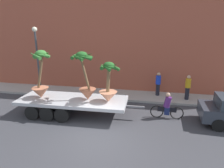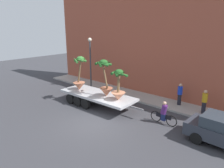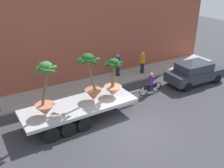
{
  "view_description": "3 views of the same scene",
  "coord_description": "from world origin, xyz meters",
  "px_view_note": "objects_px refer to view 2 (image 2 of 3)",
  "views": [
    {
      "loc": [
        2.27,
        -7.83,
        5.04
      ],
      "look_at": [
        0.23,
        2.62,
        1.93
      ],
      "focal_mm": 32.02,
      "sensor_mm": 36.0,
      "label": 1
    },
    {
      "loc": [
        8.63,
        -8.32,
        6.06
      ],
      "look_at": [
        -1.05,
        2.96,
        1.83
      ],
      "focal_mm": 32.88,
      "sensor_mm": 36.0,
      "label": 2
    },
    {
      "loc": [
        -6.59,
        -8.74,
        7.67
      ],
      "look_at": [
        0.14,
        2.61,
        1.58
      ],
      "focal_mm": 40.34,
      "sensor_mm": 36.0,
      "label": 3
    }
  ],
  "objects_px": {
    "pedestrian_far_left": "(180,94)",
    "street_lamp": "(90,56)",
    "potted_palm_front": "(80,77)",
    "potted_palm_middle": "(105,81)",
    "cyclist": "(164,114)",
    "flatbed_trailer": "(95,96)",
    "potted_palm_rear": "(118,88)",
    "pedestrian_near_gate": "(204,101)"
  },
  "relations": [
    {
      "from": "pedestrian_far_left",
      "to": "cyclist",
      "type": "bearing_deg",
      "value": -82.88
    },
    {
      "from": "flatbed_trailer",
      "to": "cyclist",
      "type": "height_order",
      "value": "cyclist"
    },
    {
      "from": "potted_palm_middle",
      "to": "pedestrian_near_gate",
      "type": "height_order",
      "value": "potted_palm_middle"
    },
    {
      "from": "potted_palm_rear",
      "to": "potted_palm_middle",
      "type": "distance_m",
      "value": 1.35
    },
    {
      "from": "flatbed_trailer",
      "to": "cyclist",
      "type": "relative_size",
      "value": 3.95
    },
    {
      "from": "pedestrian_far_left",
      "to": "street_lamp",
      "type": "bearing_deg",
      "value": -172.95
    },
    {
      "from": "street_lamp",
      "to": "pedestrian_far_left",
      "type": "bearing_deg",
      "value": 7.05
    },
    {
      "from": "potted_palm_front",
      "to": "cyclist",
      "type": "distance_m",
      "value": 7.35
    },
    {
      "from": "potted_palm_front",
      "to": "street_lamp",
      "type": "distance_m",
      "value": 3.84
    },
    {
      "from": "flatbed_trailer",
      "to": "street_lamp",
      "type": "xyz_separation_m",
      "value": [
        -3.5,
        2.93,
        2.46
      ]
    },
    {
      "from": "potted_palm_middle",
      "to": "potted_palm_rear",
      "type": "bearing_deg",
      "value": -3.81
    },
    {
      "from": "potted_palm_middle",
      "to": "cyclist",
      "type": "xyz_separation_m",
      "value": [
        4.56,
        0.49,
        -1.46
      ]
    },
    {
      "from": "potted_palm_front",
      "to": "potted_palm_middle",
      "type": "bearing_deg",
      "value": 5.3
    },
    {
      "from": "potted_palm_rear",
      "to": "pedestrian_near_gate",
      "type": "distance_m",
      "value": 5.99
    },
    {
      "from": "cyclist",
      "to": "potted_palm_middle",
      "type": "bearing_deg",
      "value": -173.81
    },
    {
      "from": "potted_palm_rear",
      "to": "pedestrian_near_gate",
      "type": "xyz_separation_m",
      "value": [
        4.77,
        3.54,
        -0.82
      ]
    },
    {
      "from": "cyclist",
      "to": "potted_palm_rear",
      "type": "bearing_deg",
      "value": -169.81
    },
    {
      "from": "cyclist",
      "to": "pedestrian_far_left",
      "type": "height_order",
      "value": "pedestrian_far_left"
    },
    {
      "from": "pedestrian_far_left",
      "to": "potted_palm_front",
      "type": "bearing_deg",
      "value": -148.18
    },
    {
      "from": "potted_palm_middle",
      "to": "cyclist",
      "type": "bearing_deg",
      "value": 6.19
    },
    {
      "from": "potted_palm_middle",
      "to": "cyclist",
      "type": "distance_m",
      "value": 4.81
    },
    {
      "from": "cyclist",
      "to": "pedestrian_far_left",
      "type": "relative_size",
      "value": 1.08
    },
    {
      "from": "potted_palm_middle",
      "to": "pedestrian_near_gate",
      "type": "xyz_separation_m",
      "value": [
        6.08,
        3.45,
        -1.08
      ]
    },
    {
      "from": "pedestrian_near_gate",
      "to": "cyclist",
      "type": "bearing_deg",
      "value": -117.33
    },
    {
      "from": "flatbed_trailer",
      "to": "potted_palm_middle",
      "type": "height_order",
      "value": "potted_palm_middle"
    },
    {
      "from": "potted_palm_front",
      "to": "pedestrian_far_left",
      "type": "height_order",
      "value": "potted_palm_front"
    },
    {
      "from": "potted_palm_front",
      "to": "street_lamp",
      "type": "relative_size",
      "value": 0.58
    },
    {
      "from": "potted_palm_rear",
      "to": "potted_palm_middle",
      "type": "xyz_separation_m",
      "value": [
        -1.32,
        0.09,
        0.26
      ]
    },
    {
      "from": "potted_palm_middle",
      "to": "potted_palm_front",
      "type": "relative_size",
      "value": 0.98
    },
    {
      "from": "potted_palm_front",
      "to": "cyclist",
      "type": "height_order",
      "value": "potted_palm_front"
    },
    {
      "from": "flatbed_trailer",
      "to": "potted_palm_front",
      "type": "height_order",
      "value": "potted_palm_front"
    },
    {
      "from": "flatbed_trailer",
      "to": "potted_palm_front",
      "type": "xyz_separation_m",
      "value": [
        -1.54,
        -0.17,
        1.34
      ]
    },
    {
      "from": "potted_palm_rear",
      "to": "cyclist",
      "type": "bearing_deg",
      "value": 10.19
    },
    {
      "from": "potted_palm_middle",
      "to": "pedestrian_far_left",
      "type": "xyz_separation_m",
      "value": [
        4.13,
        3.94,
        -1.08
      ]
    },
    {
      "from": "potted_palm_rear",
      "to": "pedestrian_near_gate",
      "type": "height_order",
      "value": "potted_palm_rear"
    },
    {
      "from": "flatbed_trailer",
      "to": "potted_palm_rear",
      "type": "relative_size",
      "value": 3.25
    },
    {
      "from": "potted_palm_middle",
      "to": "cyclist",
      "type": "relative_size",
      "value": 1.49
    },
    {
      "from": "pedestrian_near_gate",
      "to": "potted_palm_middle",
      "type": "bearing_deg",
      "value": -150.43
    },
    {
      "from": "pedestrian_far_left",
      "to": "pedestrian_near_gate",
      "type": "bearing_deg",
      "value": -13.9
    },
    {
      "from": "pedestrian_near_gate",
      "to": "street_lamp",
      "type": "height_order",
      "value": "street_lamp"
    },
    {
      "from": "flatbed_trailer",
      "to": "potted_palm_middle",
      "type": "relative_size",
      "value": 2.66
    },
    {
      "from": "cyclist",
      "to": "pedestrian_far_left",
      "type": "distance_m",
      "value": 3.49
    }
  ]
}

